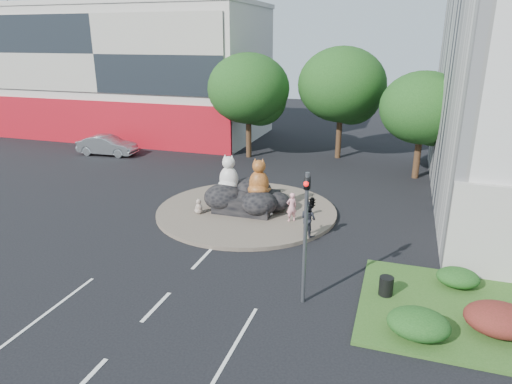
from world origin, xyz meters
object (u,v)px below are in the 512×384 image
cat_white (229,173)px  cat_tabby (259,177)px  kitten_calico (199,206)px  pedestrian_dark (308,219)px  pedestrian_pink (292,207)px  kitten_white (269,209)px  parked_car (107,145)px  litter_bin (386,286)px

cat_white → cat_tabby: 1.88m
kitten_calico → cat_tabby: bearing=54.6°
cat_white → kitten_calico: (-1.14, -1.64, -1.53)m
pedestrian_dark → pedestrian_pink: bearing=-19.0°
kitten_calico → kitten_white: kitten_calico is taller
pedestrian_pink → parked_car: (-18.20, 9.85, -0.16)m
cat_tabby → kitten_calico: (-3.00, -1.37, -1.53)m
kitten_calico → cat_white: bearing=85.2°
litter_bin → pedestrian_pink: bearing=131.2°
pedestrian_dark → kitten_calico: bearing=23.3°
cat_tabby → parked_car: cat_tabby is taller
parked_car → cat_white: bearing=-125.4°
cat_tabby → litter_bin: bearing=-49.6°
pedestrian_pink → litter_bin: 7.74m
kitten_white → litter_bin: bearing=-62.3°
parked_car → kitten_calico: bearing=-132.2°
parked_car → kitten_white: bearing=-123.4°
cat_white → kitten_calico: cat_white is taller
cat_white → parked_car: size_ratio=0.42×
kitten_calico → pedestrian_dark: pedestrian_dark is taller
cat_tabby → parked_car: 18.50m
pedestrian_pink → parked_car: 20.70m
parked_car → litter_bin: size_ratio=6.77×
kitten_white → litter_bin: kitten_white is taller
cat_white → kitten_white: (2.58, -0.81, -1.55)m
parked_car → pedestrian_pink: bearing=-122.5°
pedestrian_dark → litter_bin: (3.88, -4.28, -0.58)m
cat_white → kitten_white: cat_white is taller
pedestrian_pink → litter_bin: pedestrian_pink is taller
pedestrian_pink → pedestrian_dark: bearing=90.4°
kitten_calico → kitten_white: bearing=42.7°
cat_white → kitten_white: 3.12m
pedestrian_pink → litter_bin: size_ratio=2.12×
cat_tabby → pedestrian_pink: size_ratio=1.36×
kitten_white → pedestrian_pink: size_ratio=0.51×
kitten_white → cat_tabby: bearing=125.0°
pedestrian_pink → pedestrian_dark: size_ratio=0.90×
kitten_white → litter_bin: size_ratio=1.09×
pedestrian_pink → cat_white: bearing=-54.1°
cat_white → kitten_calico: bearing=-122.5°
litter_bin → kitten_white: bearing=136.2°
cat_tabby → litter_bin: size_ratio=2.88×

